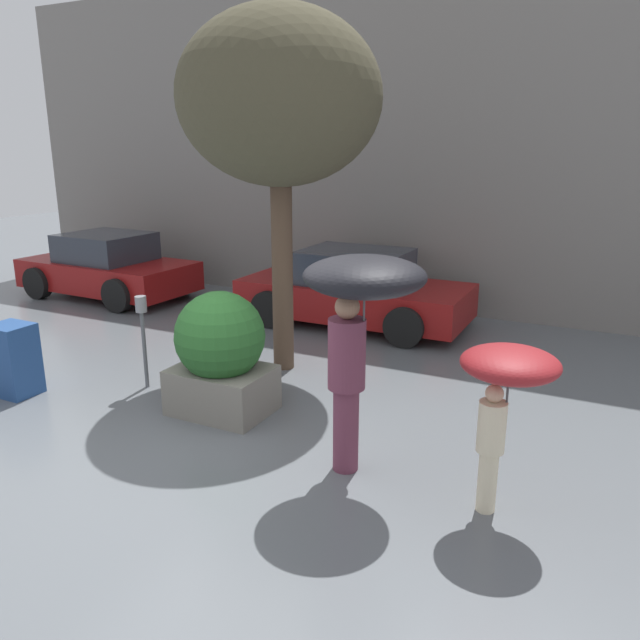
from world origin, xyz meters
TOP-DOWN VIEW (x-y plane):
  - ground_plane at (0.00, 0.00)m, footprint 40.00×40.00m
  - building_facade at (0.00, 6.50)m, footprint 18.00×0.30m
  - planter_box at (-0.29, 0.90)m, footprint 1.11×1.03m
  - person_adult at (1.66, 0.34)m, footprint 1.09×1.09m
  - person_child at (2.98, 0.26)m, footprint 0.79×0.79m
  - parked_car_near at (-0.40, 4.97)m, footprint 3.88×1.90m
  - parked_car_far at (-5.69, 4.57)m, footprint 3.61×1.98m
  - street_tree at (-0.40, 2.52)m, footprint 2.58×2.58m
  - parking_meter at (-1.60, 1.09)m, footprint 0.14×0.14m
  - newspaper_box at (-2.89, 0.18)m, footprint 0.50×0.44m

SIDE VIEW (x-z plane):
  - ground_plane at x=0.00m, z-range 0.00..0.00m
  - newspaper_box at x=-2.89m, z-range 0.00..0.90m
  - parked_car_far at x=-5.69m, z-range -0.06..1.23m
  - parked_car_near at x=-0.40m, z-range -0.05..1.23m
  - planter_box at x=-0.29m, z-range 0.00..1.44m
  - parking_meter at x=-1.60m, z-range 0.27..1.47m
  - person_child at x=2.98m, z-range 0.46..1.91m
  - person_adult at x=1.66m, z-range 0.62..2.70m
  - building_facade at x=0.00m, z-range 0.00..6.00m
  - street_tree at x=-0.40m, z-range 1.21..5.87m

